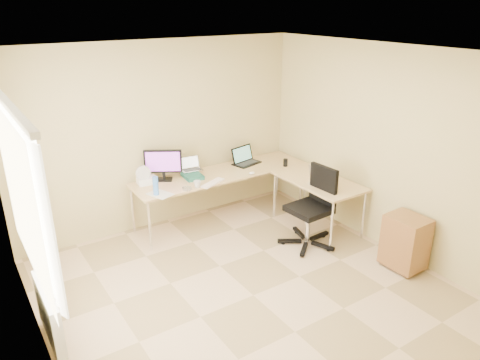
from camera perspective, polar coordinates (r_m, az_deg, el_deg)
floor at (r=5.21m, az=1.69°, el=-14.28°), size 4.50×4.50×0.00m
ceiling at (r=4.25m, az=2.08°, el=15.43°), size 4.50×4.50×0.00m
wall_back at (r=6.44m, az=-9.82°, el=5.46°), size 4.50×0.00×4.50m
wall_front at (r=3.24m, az=26.19°, el=-13.70°), size 4.50×0.00×4.50m
wall_left at (r=3.88m, az=-24.63°, el=-7.48°), size 0.00×4.50×4.50m
wall_right at (r=5.97m, az=18.58°, el=3.35°), size 0.00×4.50×4.50m
desk_main at (r=6.73m, az=-2.28°, el=-1.97°), size 2.65×0.70×0.73m
desk_return at (r=6.55m, az=9.65°, el=-2.98°), size 0.70×1.30×0.73m
monitor at (r=6.33m, az=-9.62°, el=1.87°), size 0.53×0.41×0.44m
book_stack at (r=6.43m, az=-6.01°, el=0.54°), size 0.27×0.35×0.05m
laptop_center at (r=6.53m, az=-6.13°, el=2.02°), size 0.32×0.25×0.19m
laptop_black at (r=6.91m, az=0.85°, el=3.08°), size 0.47×0.39×0.26m
keyboard at (r=6.20m, az=-3.43°, el=-0.37°), size 0.42×0.27×0.02m
mouse at (r=6.52m, az=1.50°, el=0.87°), size 0.11×0.09×0.03m
mug at (r=6.08m, az=-5.39°, el=-0.52°), size 0.12×0.12×0.09m
cd_stack at (r=6.03m, az=-6.67°, el=-1.09°), size 0.15×0.15×0.03m
water_bottle at (r=5.88m, az=-10.55°, el=-0.75°), size 0.08×0.08×0.25m
papers at (r=5.94m, az=-10.01°, el=-1.76°), size 0.32×0.37×0.01m
white_box at (r=6.31m, az=-11.61°, el=-0.05°), size 0.27×0.21×0.09m
desk_fan at (r=6.26m, az=-12.15°, el=0.53°), size 0.23×0.23×0.25m
black_cup at (r=6.86m, az=5.74°, el=2.19°), size 0.09×0.09×0.11m
laptop_return at (r=6.27m, az=10.26°, el=0.58°), size 0.41×0.36×0.23m
office_chair at (r=6.02m, az=8.63°, el=-3.77°), size 0.68×0.68×1.07m
cabinet at (r=5.85m, az=20.04°, el=-7.28°), size 0.38×0.47×0.65m
radiator at (r=4.72m, az=-22.84°, el=-15.38°), size 0.09×0.80×0.55m
window at (r=4.14m, az=-25.48°, el=-1.93°), size 0.10×1.80×1.40m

